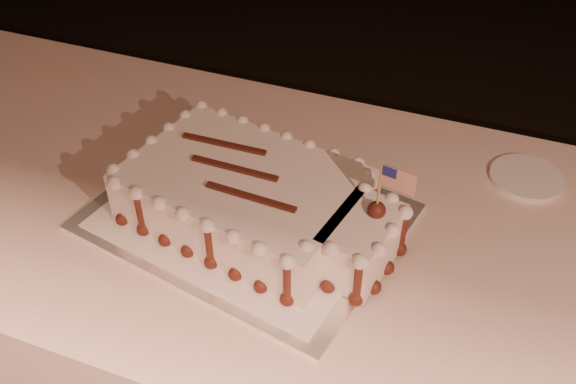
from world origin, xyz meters
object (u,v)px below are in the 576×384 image
(sheet_cake, at_px, (258,200))
(side_plate, at_px, (526,178))
(banquet_table, at_px, (368,365))
(cake_board, at_px, (246,217))

(sheet_cake, relative_size, side_plate, 3.70)
(banquet_table, height_order, sheet_cake, sheet_cake)
(banquet_table, relative_size, sheet_cake, 4.67)
(banquet_table, bearing_deg, sheet_cake, -168.32)
(banquet_table, height_order, cake_board, cake_board)
(cake_board, relative_size, sheet_cake, 1.02)
(banquet_table, height_order, side_plate, side_plate)
(sheet_cake, bearing_deg, banquet_table, 11.68)
(banquet_table, distance_m, sheet_cake, 0.49)
(banquet_table, xyz_separation_m, side_plate, (0.21, 0.25, 0.38))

